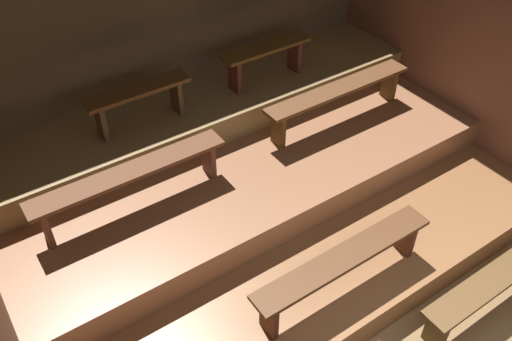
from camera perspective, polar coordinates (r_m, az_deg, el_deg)
name	(u,v)px	position (r m, az deg, el deg)	size (l,w,h in m)	color
ground	(293,254)	(5.48, 3.94, -8.82)	(5.82, 5.18, 0.08)	olive
wall_back	(175,38)	(6.09, -8.55, 13.69)	(5.82, 0.06, 2.79)	brown
wall_right	(496,56)	(6.19, 23.98, 11.02)	(0.06, 5.18, 2.79)	brown
platform_lower	(264,210)	(5.61, 0.82, -4.23)	(5.02, 3.34, 0.31)	brown
platform_middle	(235,160)	(5.73, -2.21, 1.09)	(5.02, 2.28, 0.31)	#936141
platform_upper	(204,108)	(5.99, -5.56, 6.55)	(5.02, 1.02, 0.31)	olive
bench_floor_right	(499,279)	(5.24, 24.26, -10.39)	(1.75, 0.25, 0.42)	brown
bench_lower_center	(344,263)	(4.56, 9.25, -9.58)	(1.75, 0.25, 0.42)	#54311A
bench_middle_left	(130,178)	(4.90, -13.14, -0.75)	(1.83, 0.25, 0.42)	brown
bench_middle_right	(338,94)	(5.93, 8.67, 8.00)	(1.83, 0.25, 0.42)	brown
bench_upper_left	(138,98)	(5.40, -12.32, 7.49)	(1.05, 0.25, 0.42)	brown
bench_upper_right	(266,55)	(6.01, 1.03, 12.09)	(1.05, 0.25, 0.42)	brown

